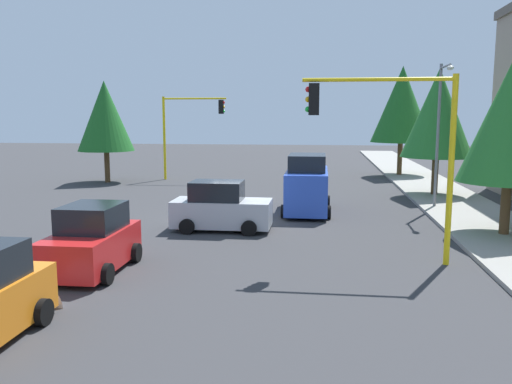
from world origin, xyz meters
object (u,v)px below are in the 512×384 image
Objects in this scene: street_lamp_curbside at (440,120)px; delivery_van_blue at (307,186)px; tree_roadside_near at (512,120)px; tree_roadside_mid at (438,113)px; car_silver at (221,208)px; tree_opposite_side at (105,116)px; car_red at (92,241)px; traffic_signal_far_right at (188,121)px; traffic_signal_near_left at (392,131)px; tree_roadside_far at (402,104)px.

street_lamp_curbside is 7.07m from delivery_van_blue.
tree_roadside_near is (5.61, 1.30, 0.07)m from street_lamp_curbside.
tree_roadside_near is at bearing 2.86° from tree_roadside_mid.
tree_opposite_side is at bearing -142.73° from car_silver.
tree_opposite_side is 1.90× the size of car_red.
tree_roadside_mid is 1.49× the size of delivery_van_blue.
street_lamp_curbside is at bearing 55.17° from traffic_signal_far_right.
tree_roadside_near is 11.40m from car_silver.
traffic_signal_near_left is 9.15m from delivery_van_blue.
tree_roadside_mid is at bearing 2.86° from tree_roadside_far.
street_lamp_curbside is at bearing 133.45° from car_red.
tree_roadside_mid is at bearing 140.79° from car_red.
tree_roadside_near is 20.05m from tree_roadside_far.
tree_roadside_far is at bearing 153.79° from car_silver.
tree_opposite_side is at bearing -100.78° from tree_roadside_mid.
traffic_signal_near_left is 9.54m from car_red.
car_silver is (-4.00, -6.06, -3.19)m from traffic_signal_near_left.
traffic_signal_near_left is 6.25m from tree_roadside_near.
delivery_van_blue is 1.22× the size of car_silver.
tree_opposite_side is 1.44× the size of delivery_van_blue.
traffic_signal_near_left is 24.33m from tree_roadside_far.
street_lamp_curbside is 4.47m from tree_roadside_mid.
traffic_signal_near_left is 10.23m from street_lamp_curbside.
street_lamp_curbside is at bearing 120.45° from car_silver.
traffic_signal_near_left is at bearing -50.11° from tree_roadside_near.
traffic_signal_near_left is 0.86× the size of tree_roadside_near.
car_silver is at bearing -26.21° from tree_roadside_far.
traffic_signal_far_right is 14.89m from delivery_van_blue.
traffic_signal_near_left is at bearing 18.32° from delivery_van_blue.
car_red is at bearing 21.67° from tree_opposite_side.
traffic_signal_near_left is 0.83× the size of street_lamp_curbside.
traffic_signal_near_left is 1.20× the size of delivery_van_blue.
traffic_signal_far_right reaches higher than car_silver.
street_lamp_curbside is at bearing 67.45° from tree_opposite_side.
traffic_signal_near_left is at bearing 102.84° from car_red.
tree_roadside_mid is 9.68m from delivery_van_blue.
tree_opposite_side is at bearing -158.33° from car_red.
tree_roadside_mid is 20.99m from car_red.
traffic_signal_far_right is 22.40m from car_red.
tree_roadside_mid is at bearing 169.67° from street_lamp_curbside.
traffic_signal_near_left is 23.04m from traffic_signal_far_right.
car_red is at bearing -77.16° from traffic_signal_near_left.
car_silver is (16.00, 5.38, -3.26)m from traffic_signal_far_right.
tree_roadside_far is at bearing -177.14° from tree_roadside_mid.
car_silver is at bearing -37.88° from delivery_van_blue.
car_silver is (5.61, -9.55, -3.45)m from street_lamp_curbside.
tree_roadside_near reaches higher than traffic_signal_far_right.
tree_roadside_near is 1.72× the size of car_silver.
traffic_signal_far_right reaches higher than traffic_signal_near_left.
tree_opposite_side reaches higher than tree_roadside_near.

